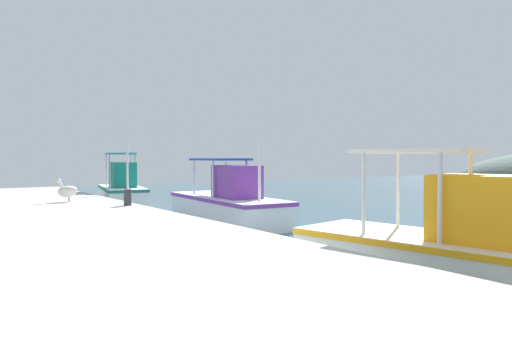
{
  "coord_description": "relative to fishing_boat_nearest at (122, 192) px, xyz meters",
  "views": [
    {
      "loc": [
        8.64,
        -5.75,
        2.34
      ],
      "look_at": [
        -2.28,
        1.94,
        1.98
      ],
      "focal_mm": 32.88,
      "sensor_mm": 36.0,
      "label": 1
    }
  ],
  "objects": [
    {
      "name": "fishing_boat_nearest",
      "position": [
        0.0,
        0.0,
        0.0
      ],
      "size": [
        5.07,
        2.65,
        3.02
      ],
      "color": "white",
      "rests_on": "ground"
    },
    {
      "name": "fishing_boat_second",
      "position": [
        7.31,
        1.35,
        -0.03
      ],
      "size": [
        6.43,
        2.5,
        2.83
      ],
      "color": "white",
      "rests_on": "ground"
    },
    {
      "name": "fishing_boat_third",
      "position": [
        16.39,
        0.83,
        -0.08
      ],
      "size": [
        6.24,
        3.08,
        2.66
      ],
      "color": "silver",
      "rests_on": "ground"
    },
    {
      "name": "pelican",
      "position": [
        4.5,
        -3.51,
        0.47
      ],
      "size": [
        0.42,
        0.96,
        0.82
      ],
      "color": "tan",
      "rests_on": "quay_pier"
    },
    {
      "name": "mooring_bollard_nearest",
      "position": [
        6.96,
        -2.24,
        0.33
      ],
      "size": [
        0.24,
        0.24,
        0.52
      ],
      "primitive_type": "cylinder",
      "color": "#333338",
      "rests_on": "quay_pier"
    }
  ]
}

